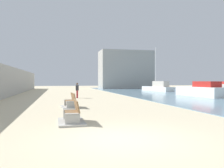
# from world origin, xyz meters

# --- Properties ---
(ground_plane) EXTENTS (120.00, 120.00, 0.00)m
(ground_plane) POSITION_xyz_m (0.00, 18.00, 0.00)
(ground_plane) COLOR beige
(bench_near) EXTENTS (1.13, 2.11, 0.98)m
(bench_near) POSITION_xyz_m (-1.34, 3.21, 0.23)
(bench_near) COLOR #ADAAA3
(bench_near) RESTS_ON ground
(bench_far) EXTENTS (1.26, 2.18, 0.98)m
(bench_far) POSITION_xyz_m (-1.10, 9.02, 0.23)
(bench_far) COLOR #ADAAA3
(bench_far) RESTS_ON ground
(person_walking) EXTENTS (0.35, 0.45, 1.59)m
(person_walking) POSITION_xyz_m (0.06, 17.69, 0.91)
(person_walking) COLOR #B22D33
(person_walking) RESTS_ON ground
(boat_outer) EXTENTS (2.79, 7.77, 7.53)m
(boat_outer) POSITION_xyz_m (14.80, 30.61, 0.68)
(boat_outer) COLOR white
(boat_outer) RESTS_ON water_bay
(boat_mid_bay) EXTENTS (2.64, 7.01, 1.61)m
(boat_mid_bay) POSITION_xyz_m (35.19, 39.78, 0.67)
(boat_mid_bay) COLOR beige
(boat_mid_bay) RESTS_ON water_bay
(boat_nearest) EXTENTS (2.56, 7.09, 1.70)m
(boat_nearest) POSITION_xyz_m (14.06, 16.98, 0.70)
(boat_nearest) COLOR white
(boat_nearest) RESTS_ON water_bay
(harbor_building) EXTENTS (12.00, 6.00, 8.66)m
(harbor_building) POSITION_xyz_m (13.56, 46.00, 4.33)
(harbor_building) COLOR #9E9E99
(harbor_building) RESTS_ON ground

